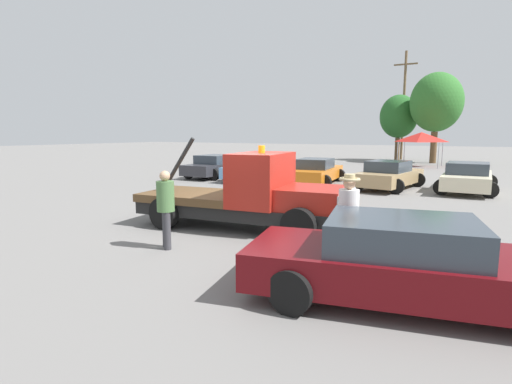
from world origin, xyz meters
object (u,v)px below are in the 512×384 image
Objects in this scene: person_at_hood at (166,204)px; parked_car_orange at (316,172)px; foreground_car at (415,263)px; canopy_tent_red at (421,137)px; tree_left at (399,117)px; person_near_truck at (348,213)px; utility_pole at (404,103)px; tree_center at (436,103)px; parked_car_skyblue at (256,169)px; traffic_cone at (349,197)px; parked_car_cream at (467,178)px; parked_car_charcoal at (217,166)px; parked_car_tan at (389,175)px; tow_truck at (252,196)px.

person_at_hood is 0.36× the size of parked_car_orange.
foreground_car is 27.85m from canopy_tent_red.
canopy_tent_red is (1.72, 27.17, 1.27)m from person_at_hood.
person_near_truck is at bearing -80.95° from tree_left.
tree_center is at bearing -47.15° from utility_pole.
person_near_truck is 0.18× the size of utility_pole.
person_at_hood is (-5.40, 0.38, 0.39)m from foreground_car.
parked_car_skyblue is 8.08m from traffic_cone.
parked_car_cream reaches higher than traffic_cone.
foreground_car is 3.09× the size of person_at_hood.
person_near_truck is at bearing -73.50° from traffic_cone.
parked_car_orange is at bearing -84.15° from parked_car_skyblue.
tree_left is 11.28× the size of traffic_cone.
traffic_cone is at bearing -89.52° from canopy_tent_red.
parked_car_orange is (-6.74, 13.02, -0.00)m from foreground_car.
person_at_hood is at bearing 163.89° from foreground_car.
tree_left is at bearing 18.93° from parked_car_cream.
parked_car_orange is at bearing -101.89° from canopy_tent_red.
person_near_truck is at bearing -140.30° from parked_car_skyblue.
parked_car_charcoal is 1.03× the size of parked_car_tan.
foreground_car and parked_car_tan have the same top height.
utility_pole is (-3.32, 3.58, 0.27)m from tree_center.
foreground_car is 0.71× the size of tree_center.
tow_truck is 24.64m from canopy_tent_red.
person_at_hood is 13.34m from parked_car_skyblue.
parked_car_charcoal is (-8.51, 10.28, -0.26)m from tow_truck.
utility_pole is (6.62, 22.28, 4.85)m from parked_car_charcoal.
person_near_truck is 0.30× the size of tree_left.
parked_car_orange is at bearing -133.73° from person_at_hood.
tree_left is at bearing -91.46° from utility_pole.
tree_left reaches higher than person_at_hood.
person_near_truck is at bearing -86.66° from tree_center.
person_near_truck is at bearing 127.56° from foreground_car.
tree_left reaches higher than traffic_cone.
parked_car_skyblue is at bearing -118.73° from person_at_hood.
parked_car_cream is at bearing 56.56° from traffic_cone.
person_at_hood reaches higher than parked_car_cream.
parked_car_cream is 8.56× the size of traffic_cone.
tow_truck is 10.26m from parked_car_orange.
tree_left is (6.58, 20.37, 3.51)m from parked_car_charcoal.
canopy_tent_red reaches higher than foreground_car.
person_at_hood is 0.17× the size of utility_pole.
foreground_car is 1.86× the size of canopy_tent_red.
parked_car_orange is 0.81× the size of tree_left.
parked_car_charcoal and parked_car_orange have the same top height.
parked_car_skyblue is at bearing 116.38° from foreground_car.
foreground_car reaches higher than traffic_cone.
tree_center is 14.17× the size of traffic_cone.
parked_car_skyblue is 7.11m from parked_car_tan.
tree_center is at bearing 9.05° from parked_car_tan.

